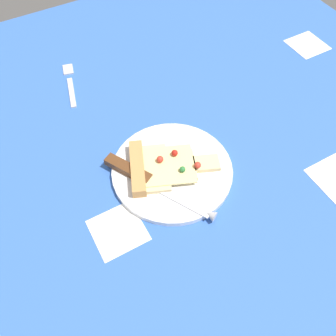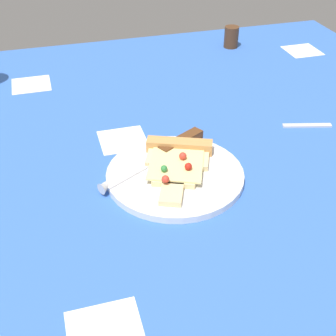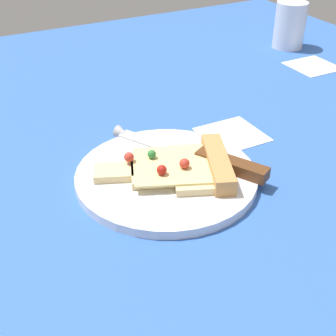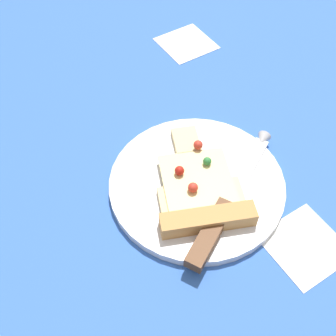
{
  "view_description": "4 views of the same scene",
  "coord_description": "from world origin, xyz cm",
  "px_view_note": "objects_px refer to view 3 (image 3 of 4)",
  "views": [
    {
      "loc": [
        -32.9,
        20.25,
        58.52
      ],
      "look_at": [
        1.23,
        1.14,
        2.7
      ],
      "focal_mm": 38.04,
      "sensor_mm": 36.0,
      "label": 1
    },
    {
      "loc": [
        -17.36,
        -61.61,
        48.15
      ],
      "look_at": [
        -0.02,
        -1.23,
        3.28
      ],
      "focal_mm": 49.37,
      "sensor_mm": 36.0,
      "label": 2
    },
    {
      "loc": [
        48.6,
        -24.55,
        36.24
      ],
      "look_at": [
        2.99,
        -0.47,
        2.86
      ],
      "focal_mm": 51.98,
      "sensor_mm": 36.0,
      "label": 3
    },
    {
      "loc": [
        23.5,
        27.1,
        48.3
      ],
      "look_at": [
        4.66,
        -2.49,
        3.61
      ],
      "focal_mm": 46.2,
      "sensor_mm": 36.0,
      "label": 4
    }
  ],
  "objects_px": {
    "plate": "(164,177)",
    "drinking_glass": "(290,25)",
    "knife": "(201,156)",
    "pizza_slice": "(184,167)"
  },
  "relations": [
    {
      "from": "plate",
      "to": "drinking_glass",
      "type": "distance_m",
      "value": 0.6
    },
    {
      "from": "pizza_slice",
      "to": "drinking_glass",
      "type": "distance_m",
      "value": 0.58
    },
    {
      "from": "drinking_glass",
      "to": "pizza_slice",
      "type": "bearing_deg",
      "value": -52.77
    },
    {
      "from": "pizza_slice",
      "to": "plate",
      "type": "bearing_deg",
      "value": 89.85
    },
    {
      "from": "drinking_glass",
      "to": "plate",
      "type": "bearing_deg",
      "value": -54.89
    },
    {
      "from": "knife",
      "to": "drinking_glass",
      "type": "bearing_deg",
      "value": 9.18
    },
    {
      "from": "plate",
      "to": "knife",
      "type": "bearing_deg",
      "value": 94.71
    },
    {
      "from": "plate",
      "to": "drinking_glass",
      "type": "height_order",
      "value": "drinking_glass"
    },
    {
      "from": "drinking_glass",
      "to": "knife",
      "type": "bearing_deg",
      "value": -51.76
    },
    {
      "from": "pizza_slice",
      "to": "knife",
      "type": "xyz_separation_m",
      "value": [
        -0.01,
        0.04,
        -0.0
      ]
    }
  ]
}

